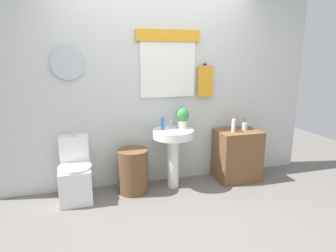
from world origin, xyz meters
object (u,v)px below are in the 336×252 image
at_px(pedestal_sink, 173,144).
at_px(potted_plant, 182,117).
at_px(toothbrush_cup, 244,126).
at_px(lotion_bottle, 234,125).
at_px(toilet, 76,175).
at_px(laundry_hamper, 133,171).
at_px(soap_bottle, 163,124).
at_px(wooden_cabinet, 237,155).

distance_m(pedestal_sink, potted_plant, 0.37).
bearing_deg(toothbrush_cup, lotion_bottle, -163.29).
bearing_deg(lotion_bottle, toothbrush_cup, 16.71).
relative_size(toilet, laundry_hamper, 1.37).
bearing_deg(toilet, lotion_bottle, -2.04).
distance_m(potted_plant, lotion_bottle, 0.70).
bearing_deg(laundry_hamper, pedestal_sink, 0.00).
relative_size(pedestal_sink, toothbrush_cup, 4.16).
bearing_deg(potted_plant, soap_bottle, -177.80).
relative_size(potted_plant, lotion_bottle, 1.51).
bearing_deg(wooden_cabinet, potted_plant, 175.63).
bearing_deg(toothbrush_cup, toilet, 179.68).
height_order(potted_plant, toothbrush_cup, potted_plant).
height_order(soap_bottle, potted_plant, potted_plant).
distance_m(laundry_hamper, wooden_cabinet, 1.45).
relative_size(soap_bottle, lotion_bottle, 0.88).
xyz_separation_m(soap_bottle, potted_plant, (0.26, 0.01, 0.07)).
xyz_separation_m(pedestal_sink, toothbrush_cup, (1.02, 0.02, 0.17)).
bearing_deg(pedestal_sink, wooden_cabinet, 0.00).
height_order(soap_bottle, toothbrush_cup, soap_bottle).
xyz_separation_m(soap_bottle, lotion_bottle, (0.94, -0.09, -0.06)).
bearing_deg(soap_bottle, potted_plant, 2.20).
bearing_deg(lotion_bottle, pedestal_sink, 177.22).
bearing_deg(toilet, pedestal_sink, -1.54).
relative_size(soap_bottle, toothbrush_cup, 0.83).
distance_m(pedestal_sink, soap_bottle, 0.29).
xyz_separation_m(laundry_hamper, soap_bottle, (0.40, 0.05, 0.57)).
height_order(wooden_cabinet, soap_bottle, soap_bottle).
bearing_deg(lotion_bottle, toilet, 177.96).
bearing_deg(pedestal_sink, soap_bottle, 157.38).
height_order(pedestal_sink, wooden_cabinet, pedestal_sink).
height_order(pedestal_sink, potted_plant, potted_plant).
xyz_separation_m(pedestal_sink, lotion_bottle, (0.82, -0.04, 0.20)).
height_order(lotion_bottle, toothbrush_cup, toothbrush_cup).
relative_size(toilet, pedestal_sink, 0.99).
bearing_deg(toilet, wooden_cabinet, -0.87).
bearing_deg(wooden_cabinet, toilet, 179.13).
distance_m(potted_plant, toothbrush_cup, 0.90).
distance_m(laundry_hamper, soap_bottle, 0.70).
height_order(laundry_hamper, lotion_bottle, lotion_bottle).
height_order(toilet, toothbrush_cup, toothbrush_cup).
xyz_separation_m(wooden_cabinet, lotion_bottle, (-0.10, -0.04, 0.43)).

